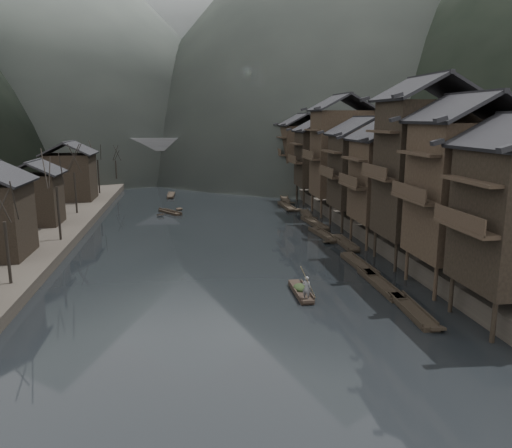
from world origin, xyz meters
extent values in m
plane|color=black|center=(0.00, 0.00, 0.00)|extent=(300.00, 300.00, 0.00)
cube|color=#2D2823|center=(35.00, 40.00, 0.90)|extent=(40.00, 200.00, 1.80)
cylinder|color=black|center=(14.20, -10.40, 1.30)|extent=(0.30, 0.30, 2.90)
cylinder|color=black|center=(14.20, -5.60, 1.30)|extent=(0.30, 0.30, 2.90)
cylinder|color=black|center=(16.95, -5.60, 1.30)|extent=(0.30, 0.30, 2.90)
cube|color=black|center=(13.30, -8.00, 6.46)|extent=(1.20, 5.70, 0.25)
cylinder|color=black|center=(14.20, -3.40, 1.30)|extent=(0.30, 0.30, 2.90)
cylinder|color=black|center=(14.20, 1.40, 1.30)|extent=(0.30, 0.30, 2.90)
cylinder|color=black|center=(16.95, -3.40, 1.30)|extent=(0.30, 0.30, 2.90)
cylinder|color=black|center=(16.95, 1.40, 1.30)|extent=(0.30, 0.30, 2.90)
cube|color=black|center=(17.30, -1.00, 7.63)|extent=(7.00, 6.00, 10.05)
cube|color=black|center=(13.30, -1.00, 7.12)|extent=(1.20, 5.70, 0.25)
cylinder|color=black|center=(14.20, 3.60, 1.30)|extent=(0.30, 0.30, 2.90)
cylinder|color=black|center=(14.20, 8.40, 1.30)|extent=(0.30, 0.30, 2.90)
cylinder|color=black|center=(16.95, 3.60, 1.30)|extent=(0.30, 0.30, 2.90)
cylinder|color=black|center=(16.95, 8.40, 1.30)|extent=(0.30, 0.30, 2.90)
cube|color=black|center=(17.30, 6.00, 8.53)|extent=(7.00, 6.00, 11.85)
cube|color=black|center=(13.30, 6.00, 7.93)|extent=(1.20, 5.70, 0.25)
cylinder|color=black|center=(14.20, 10.60, 1.30)|extent=(0.30, 0.30, 2.90)
cylinder|color=black|center=(14.20, 15.40, 1.30)|extent=(0.30, 0.30, 2.90)
cylinder|color=black|center=(16.95, 10.60, 1.30)|extent=(0.30, 0.30, 2.90)
cylinder|color=black|center=(16.95, 15.40, 1.30)|extent=(0.30, 0.30, 2.90)
cube|color=black|center=(17.30, 13.00, 6.68)|extent=(7.00, 6.00, 8.16)
cube|color=black|center=(13.30, 13.00, 6.27)|extent=(1.20, 5.70, 0.25)
cylinder|color=black|center=(14.20, 18.60, 1.30)|extent=(0.30, 0.30, 2.90)
cylinder|color=black|center=(14.20, 23.40, 1.30)|extent=(0.30, 0.30, 2.90)
cylinder|color=black|center=(16.95, 18.60, 1.30)|extent=(0.30, 0.30, 2.90)
cylinder|color=black|center=(16.95, 23.40, 1.30)|extent=(0.30, 0.30, 2.90)
cube|color=black|center=(17.30, 21.00, 6.82)|extent=(7.00, 6.00, 8.43)
cube|color=black|center=(13.30, 21.00, 6.39)|extent=(1.20, 5.70, 0.25)
cylinder|color=black|center=(14.20, 27.60, 1.30)|extent=(0.30, 0.30, 2.90)
cylinder|color=black|center=(14.20, 32.40, 1.30)|extent=(0.30, 0.30, 2.90)
cylinder|color=black|center=(16.95, 27.60, 1.30)|extent=(0.30, 0.30, 2.90)
cylinder|color=black|center=(16.95, 32.40, 1.30)|extent=(0.30, 0.30, 2.90)
cube|color=black|center=(17.30, 30.00, 8.28)|extent=(7.00, 6.00, 11.35)
cube|color=black|center=(13.30, 30.00, 7.71)|extent=(1.20, 5.70, 0.25)
cylinder|color=black|center=(14.20, 37.60, 1.30)|extent=(0.30, 0.30, 2.90)
cylinder|color=black|center=(14.20, 42.40, 1.30)|extent=(0.30, 0.30, 2.90)
cylinder|color=black|center=(16.95, 37.60, 1.30)|extent=(0.30, 0.30, 2.90)
cylinder|color=black|center=(16.95, 42.40, 1.30)|extent=(0.30, 0.30, 2.90)
cube|color=black|center=(17.30, 40.00, 6.79)|extent=(7.00, 6.00, 8.38)
cube|color=black|center=(13.30, 40.00, 6.37)|extent=(1.20, 5.70, 0.25)
cylinder|color=black|center=(14.20, 49.60, 1.30)|extent=(0.30, 0.30, 2.90)
cylinder|color=black|center=(14.20, 54.40, 1.30)|extent=(0.30, 0.30, 2.90)
cylinder|color=black|center=(16.95, 49.60, 1.30)|extent=(0.30, 0.30, 2.90)
cylinder|color=black|center=(16.95, 54.40, 1.30)|extent=(0.30, 0.30, 2.90)
cube|color=black|center=(17.30, 52.00, 7.13)|extent=(7.00, 6.00, 9.06)
cube|color=black|center=(13.30, 52.00, 6.68)|extent=(1.20, 5.70, 0.25)
cube|color=black|center=(-20.50, 24.00, 4.10)|extent=(5.00, 5.00, 5.80)
cube|color=black|center=(-20.50, 42.00, 4.60)|extent=(6.50, 6.50, 6.80)
cylinder|color=black|center=(-17.00, 2.02, 3.53)|extent=(0.24, 0.24, 4.66)
cylinder|color=black|center=(-17.00, 15.72, 3.89)|extent=(0.24, 0.24, 5.38)
cylinder|color=black|center=(-17.00, 30.60, 3.82)|extent=(0.24, 0.24, 5.24)
cylinder|color=black|center=(-17.00, 48.32, 3.91)|extent=(0.24, 0.24, 5.41)
cylinder|color=black|center=(-17.00, 60.30, 3.35)|extent=(0.24, 0.24, 4.30)
cube|color=black|center=(11.55, -5.31, 0.15)|extent=(1.44, 6.68, 0.30)
cube|color=black|center=(11.55, -5.31, 0.33)|extent=(1.49, 6.55, 0.10)
cube|color=black|center=(11.38, -2.14, 0.29)|extent=(0.98, 0.86, 0.34)
cube|color=black|center=(11.71, -8.49, 0.29)|extent=(0.98, 0.86, 0.34)
cube|color=black|center=(11.46, 0.22, 0.15)|extent=(1.12, 7.54, 0.30)
cube|color=black|center=(11.46, 0.22, 0.33)|extent=(1.18, 7.39, 0.10)
cube|color=black|center=(11.45, 3.84, 0.29)|extent=(0.94, 0.92, 0.36)
cube|color=black|center=(11.47, -3.39, 0.29)|extent=(0.94, 0.92, 0.36)
cube|color=black|center=(11.63, 5.45, 0.15)|extent=(1.34, 6.91, 0.30)
cube|color=black|center=(11.63, 5.45, 0.33)|extent=(1.39, 6.78, 0.10)
cube|color=black|center=(11.74, 8.75, 0.29)|extent=(0.96, 0.88, 0.35)
cube|color=black|center=(11.51, 2.15, 0.29)|extent=(0.96, 0.88, 0.35)
cube|color=black|center=(12.80, 13.17, 0.15)|extent=(1.20, 6.29, 0.30)
cube|color=black|center=(12.80, 13.17, 0.33)|extent=(1.25, 6.16, 0.10)
cube|color=black|center=(12.84, 16.18, 0.29)|extent=(0.95, 0.79, 0.33)
cube|color=black|center=(12.75, 10.16, 0.29)|extent=(0.95, 0.79, 0.33)
cube|color=black|center=(11.65, 17.30, 0.15)|extent=(1.86, 6.95, 0.30)
cube|color=black|center=(11.65, 17.30, 0.33)|extent=(1.90, 6.82, 0.10)
cube|color=black|center=(12.02, 20.57, 0.29)|extent=(1.02, 0.94, 0.35)
cube|color=black|center=(11.28, 14.02, 0.29)|extent=(1.02, 0.94, 0.35)
cube|color=black|center=(12.20, 23.39, 0.15)|extent=(1.79, 7.68, 0.30)
cube|color=black|center=(12.20, 23.39, 0.33)|extent=(1.83, 7.54, 0.10)
cube|color=black|center=(12.53, 27.03, 0.29)|extent=(1.02, 1.01, 0.37)
cube|color=black|center=(11.86, 19.75, 0.29)|extent=(1.02, 1.01, 0.37)
cube|color=black|center=(12.61, 29.63, 0.15)|extent=(1.89, 6.30, 0.30)
cube|color=black|center=(12.61, 29.63, 0.33)|extent=(1.93, 6.18, 0.10)
cube|color=black|center=(12.23, 32.59, 0.29)|extent=(1.03, 0.88, 0.33)
cube|color=black|center=(13.00, 26.67, 0.29)|extent=(1.03, 0.88, 0.33)
cube|color=black|center=(11.20, 35.96, 0.15)|extent=(1.45, 7.03, 0.30)
cube|color=black|center=(11.20, 35.96, 0.33)|extent=(1.50, 6.89, 0.10)
cube|color=black|center=(11.37, 39.30, 0.29)|extent=(0.98, 0.90, 0.35)
cube|color=black|center=(11.03, 32.61, 0.29)|extent=(0.98, 0.90, 0.35)
cube|color=black|center=(12.19, 42.09, 0.15)|extent=(1.96, 7.41, 0.30)
cube|color=black|center=(12.19, 42.09, 0.33)|extent=(2.00, 7.27, 0.10)
cube|color=black|center=(11.77, 45.58, 0.29)|extent=(1.03, 1.00, 0.36)
cube|color=black|center=(12.61, 38.59, 0.29)|extent=(1.03, 1.00, 0.36)
cube|color=black|center=(11.60, 48.78, 0.15)|extent=(1.43, 6.40, 0.30)
cube|color=black|center=(11.60, 48.78, 0.33)|extent=(1.47, 6.27, 0.10)
cube|color=black|center=(11.76, 51.82, 0.29)|extent=(0.97, 0.83, 0.33)
cube|color=black|center=(11.45, 45.74, 0.29)|extent=(0.97, 0.83, 0.33)
cube|color=black|center=(12.42, 53.23, 0.15)|extent=(1.67, 5.91, 0.30)
cube|color=black|center=(12.42, 53.23, 0.33)|extent=(1.71, 5.80, 0.10)
cube|color=black|center=(12.70, 56.02, 0.29)|extent=(1.00, 0.81, 0.32)
cube|color=black|center=(12.15, 50.45, 0.29)|extent=(1.00, 0.81, 0.32)
cube|color=black|center=(12.65, 60.17, 0.15)|extent=(1.89, 6.63, 0.30)
cube|color=black|center=(12.65, 60.17, 0.33)|extent=(1.93, 6.51, 0.10)
cube|color=black|center=(13.03, 63.28, 0.29)|extent=(1.03, 0.91, 0.34)
cube|color=black|center=(12.26, 57.05, 0.29)|extent=(1.03, 0.91, 0.34)
cube|color=black|center=(-5.78, 33.71, 0.15)|extent=(3.40, 4.54, 0.30)
cube|color=black|center=(-5.78, 33.71, 0.33)|extent=(3.40, 4.49, 0.10)
cube|color=black|center=(-4.55, 35.63, 0.29)|extent=(1.04, 0.96, 0.29)
cube|color=black|center=(-7.01, 31.79, 0.29)|extent=(1.04, 0.96, 0.29)
cube|color=black|center=(-6.06, 49.33, 0.15)|extent=(1.20, 5.53, 0.30)
cube|color=black|center=(-6.06, 49.33, 0.33)|extent=(1.25, 5.43, 0.10)
cube|color=black|center=(-6.16, 51.97, 0.29)|extent=(0.87, 0.71, 0.31)
cube|color=black|center=(-5.96, 46.69, 0.29)|extent=(0.87, 0.71, 0.31)
cube|color=black|center=(7.50, 54.47, 0.15)|extent=(2.65, 5.72, 0.30)
cube|color=black|center=(7.50, 54.47, 0.33)|extent=(2.67, 5.63, 0.10)
cube|color=black|center=(8.31, 57.08, 0.29)|extent=(1.02, 0.93, 0.32)
cube|color=black|center=(6.68, 51.87, 0.29)|extent=(1.02, 0.93, 0.32)
cube|color=#4C4C4F|center=(0.00, 72.00, 7.20)|extent=(40.00, 6.00, 1.60)
cube|color=#4C4C4F|center=(0.00, 69.30, 8.50)|extent=(40.00, 0.50, 1.00)
cube|color=#4C4C4F|center=(0.00, 74.70, 8.50)|extent=(40.00, 0.50, 1.00)
cube|color=#4C4C4F|center=(-14.00, 72.00, 3.20)|extent=(3.20, 6.00, 6.40)
cube|color=#4C4C4F|center=(-4.50, 72.00, 3.20)|extent=(3.20, 6.00, 6.40)
cube|color=#4C4C4F|center=(4.50, 72.00, 3.20)|extent=(3.20, 6.00, 6.40)
cube|color=#4C4C4F|center=(14.00, 72.00, 3.20)|extent=(3.20, 6.00, 6.40)
cone|color=#474F49|center=(-50.00, 135.00, 41.97)|extent=(168.00, 168.00, 83.95)
cone|color=gray|center=(0.00, 210.00, 63.15)|extent=(320.00, 320.00, 126.29)
cube|color=black|center=(4.88, -0.76, 0.15)|extent=(1.00, 4.53, 0.30)
cube|color=black|center=(4.88, -0.76, 0.33)|extent=(1.05, 4.44, 0.10)
cube|color=black|center=(4.88, 1.42, 0.29)|extent=(0.84, 0.57, 0.29)
cube|color=black|center=(4.89, -2.93, 0.29)|extent=(0.84, 0.57, 0.29)
ellipsoid|color=black|center=(4.88, -0.53, 0.76)|extent=(1.08, 1.42, 0.65)
imported|color=#5E5E61|center=(4.89, -2.48, 1.31)|extent=(0.76, 0.71, 1.75)
cylinder|color=#8C7A51|center=(5.09, -2.48, 3.95)|extent=(1.92, 2.30, 3.53)
camera|label=1|loc=(-3.41, -35.56, 12.97)|focal=35.00mm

